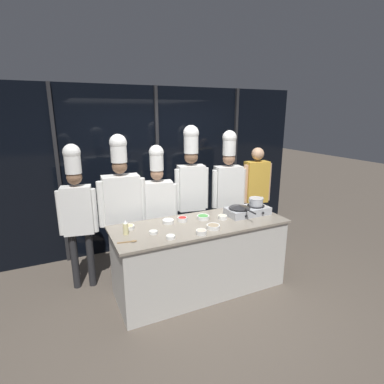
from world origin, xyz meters
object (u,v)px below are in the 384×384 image
(prep_bowl_mushrooms, at_px, (213,226))
(chef_head, at_px, (77,206))
(prep_bowl_rice, at_px, (168,221))
(frying_pan, at_px, (240,207))
(prep_bowl_garlic, at_px, (171,237))
(prep_bowl_noodles, at_px, (223,217))
(chef_apprentice, at_px, (228,185))
(chef_line, at_px, (158,202))
(chef_pastry, at_px, (191,183))
(person_guest, at_px, (256,188))
(portable_stove, at_px, (247,211))
(serving_spoon_slotted, at_px, (131,241))
(prep_bowl_bean_sprouts, at_px, (153,232))
(squeeze_bottle_oil, at_px, (126,228))
(prep_bowl_ginger, at_px, (129,227))
(prep_bowl_scallions, at_px, (203,217))
(chef_sous, at_px, (122,200))
(prep_bowl_bell_pepper, at_px, (182,219))
(prep_bowl_chicken, at_px, (201,232))
(stock_pot, at_px, (256,201))

(prep_bowl_mushrooms, bearing_deg, chef_head, 147.02)
(prep_bowl_rice, bearing_deg, frying_pan, -9.59)
(prep_bowl_garlic, distance_m, prep_bowl_noodles, 0.89)
(prep_bowl_garlic, bearing_deg, chef_apprentice, 36.84)
(chef_line, xyz_separation_m, chef_pastry, (0.56, 0.09, 0.19))
(prep_bowl_noodles, distance_m, chef_pastry, 0.84)
(chef_line, distance_m, person_guest, 1.70)
(portable_stove, distance_m, chef_pastry, 0.95)
(serving_spoon_slotted, relative_size, chef_head, 0.11)
(prep_bowl_noodles, height_order, chef_line, chef_line)
(prep_bowl_bean_sprouts, bearing_deg, chef_apprentice, 28.53)
(prep_bowl_mushrooms, distance_m, person_guest, 1.62)
(chef_apprentice, bearing_deg, squeeze_bottle_oil, 30.97)
(chef_head, xyz_separation_m, chef_line, (1.07, -0.01, -0.08))
(prep_bowl_noodles, bearing_deg, prep_bowl_rice, 166.29)
(prep_bowl_ginger, xyz_separation_m, prep_bowl_scallions, (0.97, -0.07, 0.00))
(prep_bowl_garlic, xyz_separation_m, chef_apprentice, (1.39, 1.04, 0.22))
(portable_stove, xyz_separation_m, chef_pastry, (-0.50, 0.76, 0.27))
(chef_sous, bearing_deg, person_guest, -176.81)
(prep_bowl_noodles, bearing_deg, prep_bowl_bell_pepper, 163.47)
(prep_bowl_chicken, bearing_deg, frying_pan, 24.20)
(chef_sous, bearing_deg, serving_spoon_slotted, 86.14)
(prep_bowl_bell_pepper, distance_m, chef_sous, 0.87)
(portable_stove, xyz_separation_m, prep_bowl_rice, (-1.10, 0.16, -0.03))
(prep_bowl_bean_sprouts, height_order, chef_apprentice, chef_apprentice)
(prep_bowl_scallions, bearing_deg, frying_pan, -11.86)
(prep_bowl_noodles, xyz_separation_m, chef_line, (-0.65, 0.69, 0.10))
(stock_pot, relative_size, chef_pastry, 0.10)
(portable_stove, xyz_separation_m, chef_line, (-1.06, 0.68, 0.08))
(squeeze_bottle_oil, xyz_separation_m, prep_bowl_bean_sprouts, (0.29, -0.11, -0.06))
(stock_pot, distance_m, chef_sous, 1.83)
(serving_spoon_slotted, bearing_deg, chef_line, 55.04)
(frying_pan, relative_size, prep_bowl_mushrooms, 3.02)
(chef_sous, relative_size, chef_apprentice, 1.00)
(prep_bowl_chicken, relative_size, serving_spoon_slotted, 0.59)
(chef_sous, bearing_deg, prep_bowl_bell_pepper, 143.33)
(chef_pastry, xyz_separation_m, person_guest, (1.14, -0.09, -0.19))
(chef_pastry, bearing_deg, frying_pan, 123.57)
(chef_pastry, bearing_deg, prep_bowl_noodles, 105.24)
(prep_bowl_bell_pepper, height_order, person_guest, person_guest)
(person_guest, bearing_deg, chef_line, 6.20)
(prep_bowl_rice, bearing_deg, chef_line, 85.06)
(prep_bowl_mushrooms, relative_size, chef_apprentice, 0.08)
(stock_pot, bearing_deg, chef_line, 150.39)
(prep_bowl_ginger, bearing_deg, prep_bowl_garlic, -53.46)
(prep_bowl_ginger, bearing_deg, squeeze_bottle_oil, -116.16)
(portable_stove, height_order, frying_pan, frying_pan)
(portable_stove, distance_m, person_guest, 0.94)
(chef_pastry, bearing_deg, person_guest, -175.78)
(prep_bowl_ginger, relative_size, serving_spoon_slotted, 0.62)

